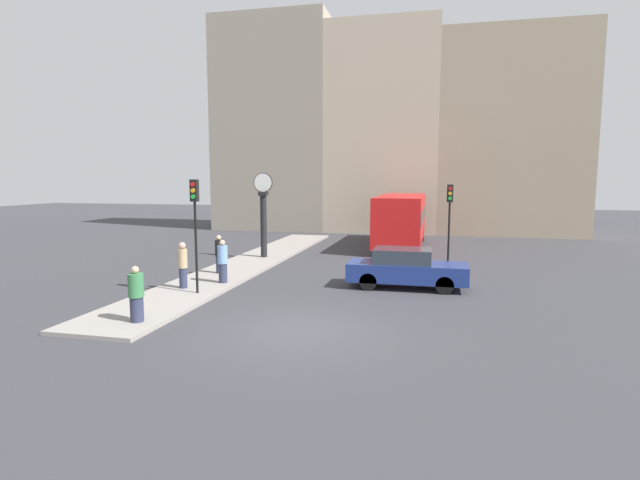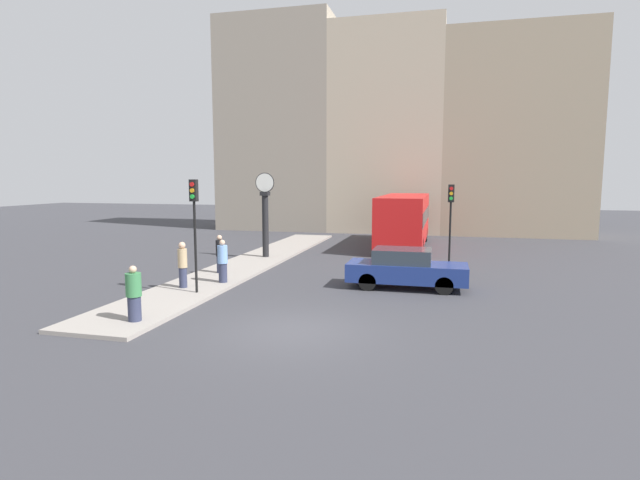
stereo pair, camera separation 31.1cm
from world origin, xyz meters
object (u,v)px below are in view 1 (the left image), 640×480
sedan_car (406,268)px  traffic_light_near (195,213)px  pedestrian_blue_stripe (223,262)px  pedestrian_green_hoodie (136,295)px  street_clock (263,216)px  bus_distant (401,218)px  traffic_light_far (450,210)px  pedestrian_tan_coat (183,265)px  pedestrian_black_jacket (219,254)px

sedan_car → traffic_light_near: traffic_light_near is taller
traffic_light_near → pedestrian_blue_stripe: 2.74m
pedestrian_green_hoodie → street_clock: bearing=92.2°
sedan_car → pedestrian_green_hoodie: pedestrian_green_hoodie is taller
pedestrian_green_hoodie → traffic_light_near: bearing=90.2°
bus_distant → pedestrian_blue_stripe: bearing=-114.7°
traffic_light_far → pedestrian_blue_stripe: (-8.57, -4.64, -1.83)m
pedestrian_tan_coat → pedestrian_black_jacket: bearing=89.0°
bus_distant → pedestrian_tan_coat: (-6.97, -14.16, -0.79)m
pedestrian_tan_coat → street_clock: bearing=86.9°
sedan_car → bus_distant: bus_distant is taller
bus_distant → traffic_light_far: 8.77m
traffic_light_near → street_clock: street_clock is taller
pedestrian_blue_stripe → sedan_car: bearing=9.8°
traffic_light_near → pedestrian_tan_coat: (-0.87, 0.61, -1.98)m
bus_distant → pedestrian_green_hoodie: bus_distant is taller
pedestrian_green_hoodie → pedestrian_tan_coat: bearing=101.7°
sedan_car → pedestrian_tan_coat: size_ratio=2.61×
bus_distant → pedestrian_tan_coat: size_ratio=5.55×
street_clock → pedestrian_black_jacket: 4.84m
pedestrian_blue_stripe → street_clock: bearing=95.4°
pedestrian_green_hoodie → pedestrian_blue_stripe: pedestrian_blue_stripe is taller
traffic_light_far → pedestrian_blue_stripe: size_ratio=2.33×
bus_distant → pedestrian_tan_coat: bearing=-116.2°
bus_distant → traffic_light_near: traffic_light_near is taller
sedan_car → traffic_light_near: (-7.12, -3.04, 2.21)m
sedan_car → pedestrian_black_jacket: size_ratio=2.74×
pedestrian_green_hoodie → pedestrian_tan_coat: (-0.88, 4.29, 0.09)m
traffic_light_near → pedestrian_tan_coat: size_ratio=2.34×
street_clock → pedestrian_green_hoodie: size_ratio=2.71×
sedan_car → pedestrian_green_hoodie: (-7.10, -6.72, 0.14)m
sedan_car → traffic_light_far: (1.61, 3.43, 2.02)m
street_clock → pedestrian_tan_coat: street_clock is taller
sedan_car → pedestrian_black_jacket: pedestrian_black_jacket is taller
traffic_light_near → pedestrian_black_jacket: 4.24m
pedestrian_green_hoodie → pedestrian_black_jacket: pedestrian_black_jacket is taller
sedan_car → pedestrian_tan_coat: pedestrian_tan_coat is taller
sedan_car → pedestrian_blue_stripe: size_ratio=2.67×
pedestrian_green_hoodie → pedestrian_tan_coat: size_ratio=0.93×
pedestrian_black_jacket → pedestrian_blue_stripe: (0.98, -1.80, 0.01)m
traffic_light_far → pedestrian_tan_coat: bearing=-148.6°
pedestrian_green_hoodie → pedestrian_black_jacket: size_ratio=0.98×
traffic_light_far → pedestrian_black_jacket: bearing=-163.4°
street_clock → pedestrian_blue_stripe: (0.61, -6.44, -1.31)m
pedestrian_tan_coat → pedestrian_blue_stripe: pedestrian_tan_coat is taller
pedestrian_black_jacket → pedestrian_blue_stripe: bearing=-61.5°
pedestrian_black_jacket → pedestrian_tan_coat: bearing=-91.0°
traffic_light_near → traffic_light_far: traffic_light_near is taller
pedestrian_green_hoodie → pedestrian_blue_stripe: (0.15, 5.52, 0.05)m
pedestrian_blue_stripe → pedestrian_black_jacket: bearing=118.5°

